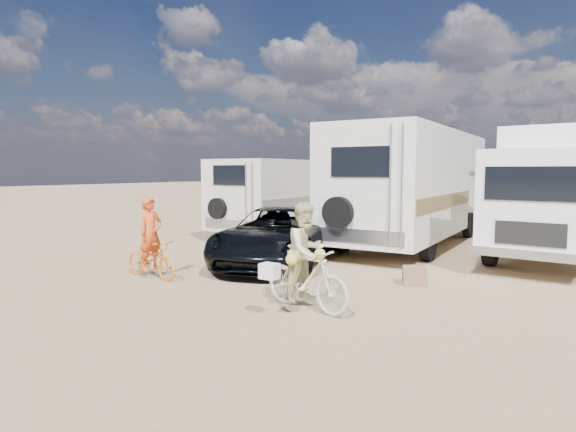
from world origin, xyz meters
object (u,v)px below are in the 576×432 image
Objects in this scene: rider_man at (151,242)px; rv_left at (289,197)px; box_truck at (558,194)px; cooler at (275,248)px; rv_main at (413,189)px; bike_man at (151,259)px; dark_suv at (278,236)px; crate at (414,276)px; rider_woman at (306,262)px; bike_woman at (306,278)px.

rv_left is at bearing 14.80° from rider_man.
box_truck is at bearing -2.90° from rv_left.
box_truck is at bearing 8.95° from cooler.
cooler is at bearing -122.31° from rv_main.
rv_left is (-4.84, 0.21, -0.42)m from rv_main.
bike_man is (-7.30, -7.70, -1.33)m from box_truck.
dark_suv is 3.25m from rider_man.
box_truck is 16.05× the size of crate.
crate is (5.09, 2.55, -0.24)m from bike_man.
rv_main is at bearing -179.64° from box_truck.
rv_main is 5.27× the size of rider_woman.
rv_left is at bearing 46.21° from bike_woman.
cooler is (-6.53, -3.96, -1.51)m from box_truck.
rv_left is 10.19m from rider_woman.
crate is (3.69, -0.38, -0.53)m from dark_suv.
crate is at bearing -59.78° from rider_man.
cooler is at bearing -7.90° from rider_man.
box_truck is 7.65m from dark_suv.
cooler is at bearing -145.22° from box_truck.
dark_suv is 3.19× the size of rider_man.
cooler is 1.32× the size of crate.
rider_woman reaches higher than dark_suv.
bike_woman is 2.99m from crate.
dark_suv reaches higher than bike_woman.
rv_main is 8.30m from rider_woman.
rv_main is 4.86m from rv_left.
bike_woman reaches higher than bike_man.
dark_suv is at bearing -60.10° from rv_left.
rider_man is at bearing 0.00° from bike_man.
box_truck reaches higher than crate.
rv_main is 8.62m from rider_man.
rv_main is at bearing 52.01° from dark_suv.
bike_man is 4.15m from bike_woman.
cooler is at bearing -61.76° from rv_left.
crate is (1.86, -5.38, -1.61)m from rv_main.
rv_main reaches higher than crate.
rider_man is 0.97× the size of rider_woman.
rv_main is at bearing -2.58° from rv_left.
bike_man is 2.63× the size of cooler.
cooler is at bearing 51.98° from bike_woman.
box_truck is at bearing -39.81° from bike_man.
dark_suv is (3.01, -5.21, -0.66)m from rv_left.
bike_man is (-3.23, -7.93, -1.37)m from rv_main.
box_truck is 12.18× the size of cooler.
box_truck reaches higher than bike_man.
dark_suv reaches higher than cooler.
rider_woman is at bearing -67.21° from dark_suv.
rv_main is 14.46× the size of cooler.
rider_woman is at bearing -55.71° from rv_left.
bike_man is 0.39m from rider_man.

